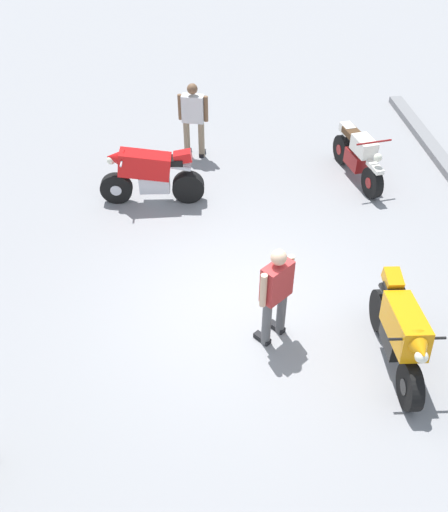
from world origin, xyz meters
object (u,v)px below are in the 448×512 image
motorcycle_red_sportbike (151,174)px  motorcycle_cream_vintage (358,156)px  motorcycle_orange_sportbike (400,331)px  person_in_red_shirt (276,291)px  person_in_white_shirt (193,117)px

motorcycle_red_sportbike → motorcycle_cream_vintage: bearing=-169.8°
motorcycle_orange_sportbike → person_in_red_shirt: person_in_red_shirt is taller
motorcycle_cream_vintage → person_in_white_shirt: (-1.18, -3.20, 0.42)m
motorcycle_red_sportbike → person_in_white_shirt: 1.93m
motorcycle_cream_vintage → motorcycle_red_sportbike: size_ratio=0.99×
motorcycle_orange_sportbike → person_in_red_shirt: bearing=-107.6°
motorcycle_cream_vintage → motorcycle_red_sportbike: motorcycle_red_sportbike is taller
motorcycle_cream_vintage → motorcycle_red_sportbike: bearing=-93.3°
person_in_white_shirt → motorcycle_cream_vintage: bearing=-95.9°
motorcycle_orange_sportbike → person_in_red_shirt: size_ratio=1.24×
motorcycle_cream_vintage → motorcycle_orange_sportbike: bearing=-19.5°
motorcycle_orange_sportbike → person_in_white_shirt: size_ratio=1.22×
motorcycle_orange_sportbike → person_in_white_shirt: person_in_white_shirt is taller
motorcycle_red_sportbike → person_in_white_shirt: (-1.69, 0.87, 0.31)m
motorcycle_orange_sportbike → person_in_white_shirt: bearing=-154.7°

